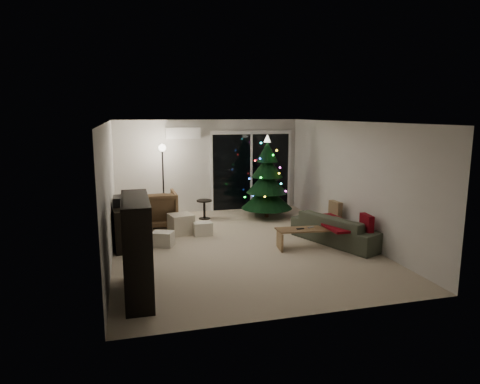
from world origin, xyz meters
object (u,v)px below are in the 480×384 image
(sofa, at_px, (339,229))
(christmas_tree, at_px, (267,177))
(armchair, at_px, (156,209))
(media_cabinet, at_px, (125,225))
(bookshelf, at_px, (124,249))
(coffee_table, at_px, (307,238))

(sofa, bearing_deg, christmas_tree, -5.66)
(armchair, xyz_separation_m, sofa, (3.59, -2.22, -0.14))
(christmas_tree, bearing_deg, media_cabinet, -156.50)
(bookshelf, height_order, sofa, bookshelf)
(media_cabinet, height_order, coffee_table, media_cabinet)
(sofa, bearing_deg, armchair, 36.24)
(media_cabinet, bearing_deg, christmas_tree, 17.56)
(christmas_tree, bearing_deg, bookshelf, -130.63)
(sofa, height_order, coffee_table, sofa)
(bookshelf, height_order, armchair, bookshelf)
(christmas_tree, bearing_deg, sofa, -73.61)
(armchair, bearing_deg, christmas_tree, -175.15)
(coffee_table, height_order, christmas_tree, christmas_tree)
(coffee_table, bearing_deg, christmas_tree, 96.11)
(sofa, height_order, christmas_tree, christmas_tree)
(armchair, bearing_deg, sofa, 147.15)
(bookshelf, relative_size, media_cabinet, 1.10)
(media_cabinet, xyz_separation_m, christmas_tree, (3.56, 1.55, 0.64))
(coffee_table, distance_m, christmas_tree, 2.78)
(media_cabinet, bearing_deg, bookshelf, -95.94)
(armchair, xyz_separation_m, coffee_table, (2.83, -2.34, -0.24))
(media_cabinet, xyz_separation_m, armchair, (0.71, 1.25, 0.02))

